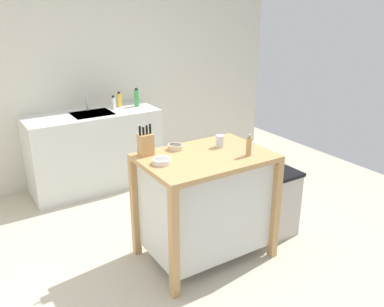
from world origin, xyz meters
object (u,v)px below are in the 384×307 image
Objects in this scene: knife_block at (146,144)px; sink_faucet at (87,101)px; pepper_grinder at (249,145)px; bottle_spray_cleaner at (137,98)px; bottle_hand_soap at (113,103)px; drinking_cup at (220,141)px; bowl_ceramic_small at (162,161)px; trash_bin at (278,204)px; bottle_dish_soap at (119,100)px; bowl_stoneware_deep at (175,147)px; kitchen_island at (205,201)px.

knife_block is 1.74m from sink_faucet.
bottle_spray_cleaner is at bearing 89.88° from pepper_grinder.
bottle_hand_soap is at bearing 98.12° from pepper_grinder.
bottle_spray_cleaner is (0.68, 1.63, -0.02)m from knife_block.
sink_faucet is at bearing 104.72° from drinking_cup.
knife_block is at bearing -103.18° from bottle_hand_soap.
bowl_ceramic_small is 1.98m from bottle_spray_cleaner.
bottle_dish_soap reaches higher than trash_bin.
knife_block is 2.45× the size of drinking_cup.
knife_block is at bearing 163.29° from trash_bin.
bottle_hand_soap is (0.38, 1.62, -0.05)m from knife_block.
bottle_dish_soap is (0.49, 1.71, -0.04)m from knife_block.
bottle_hand_soap is (-0.22, 1.78, -0.00)m from drinking_cup.
pepper_grinder is at bearing -167.79° from trash_bin.
sink_faucet is (-0.15, 1.76, 0.06)m from bowl_stoneware_deep.
bowl_ceramic_small is 1.30m from trash_bin.
bottle_dish_soap is (-0.66, 2.06, 0.66)m from trash_bin.
sink_faucet is at bearing 156.91° from bottle_hand_soap.
bottle_hand_soap is 0.30m from bottle_spray_cleaner.
drinking_cup is 0.46× the size of sink_faucet.
kitchen_island is 2.03m from bottle_dish_soap.
sink_faucet is at bearing 169.13° from bottle_spray_cleaner.
pepper_grinder is 2.09m from bottle_hand_soap.
bottle_spray_cleaner is at bearing 70.43° from bowl_ceramic_small.
bowl_ceramic_small is (-0.38, 0.02, 0.43)m from kitchen_island.
bottle_dish_soap reaches higher than drinking_cup.
sink_faucet is at bearing 176.18° from bottle_dish_soap.
bottle_dish_soap reaches higher than bowl_stoneware_deep.
kitchen_island is 0.60m from pepper_grinder.
bottle_spray_cleaner reaches higher than trash_bin.
pepper_grinder is 2.08m from bottle_spray_cleaner.
knife_block is 0.39× the size of trash_bin.
knife_block is 1.78m from bottle_dish_soap.
knife_block is 0.63m from drinking_cup.
bottle_dish_soap is at bearing 87.22° from kitchen_island.
bottle_hand_soap is at bearing 85.81° from bowl_stoneware_deep.
bottle_dish_soap is at bearing 74.03° from knife_block.
bowl_ceramic_small is at bearing -92.56° from sink_faucet.
trash_bin is 3.83× the size of bottle_hand_soap.
bowl_stoneware_deep is 0.20× the size of trash_bin.
bowl_ceramic_small is 0.69m from pepper_grinder.
bottle_hand_soap reaches higher than drinking_cup.
sink_faucet reaches higher than bowl_ceramic_small.
knife_block is 1.67m from bottle_hand_soap.
bottle_hand_soap is at bearing -23.09° from sink_faucet.
bowl_stoneware_deep is at bearing -97.59° from bottle_dish_soap.
pepper_grinder is at bearing -81.88° from bottle_hand_soap.
pepper_grinder is (0.42, -0.43, 0.06)m from bowl_stoneware_deep.
knife_block is at bearing 175.98° from bowl_stoneware_deep.
trash_bin is (0.55, -0.18, -0.66)m from drinking_cup.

